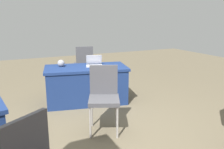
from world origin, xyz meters
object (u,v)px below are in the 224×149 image
(scissors_red, at_px, (106,67))
(yarn_ball, at_px, (61,63))
(table_foreground, at_px, (86,84))
(chair_aisle, at_px, (104,94))
(laptop_silver, at_px, (94,64))
(chair_near_front, at_px, (84,62))

(scissors_red, bearing_deg, yarn_ball, -161.66)
(table_foreground, xyz_separation_m, scissors_red, (-0.34, 0.19, 0.36))
(chair_aisle, relative_size, laptop_silver, 2.49)
(laptop_silver, xyz_separation_m, scissors_red, (-0.16, 0.21, -0.04))
(chair_aisle, relative_size, yarn_ball, 7.10)
(yarn_ball, relative_size, scissors_red, 0.77)
(chair_near_front, xyz_separation_m, laptop_silver, (0.20, 1.24, 0.20))
(scissors_red, bearing_deg, chair_aisle, -69.08)
(chair_near_front, bearing_deg, yarn_ball, -117.44)
(table_foreground, distance_m, yarn_ball, 0.65)
(laptop_silver, distance_m, scissors_red, 0.27)
(table_foreground, relative_size, scissors_red, 9.59)
(chair_aisle, height_order, yarn_ball, chair_aisle)
(chair_near_front, height_order, yarn_ball, chair_near_front)
(yarn_ball, bearing_deg, scissors_red, 152.11)
(table_foreground, height_order, laptop_silver, laptop_silver)
(scissors_red, bearing_deg, laptop_silver, 172.78)
(chair_aisle, bearing_deg, laptop_silver, -81.73)
(chair_near_front, relative_size, laptop_silver, 2.48)
(table_foreground, xyz_separation_m, chair_aisle, (0.17, 1.27, 0.21))
(table_foreground, relative_size, laptop_silver, 4.39)
(laptop_silver, distance_m, yarn_ball, 0.65)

